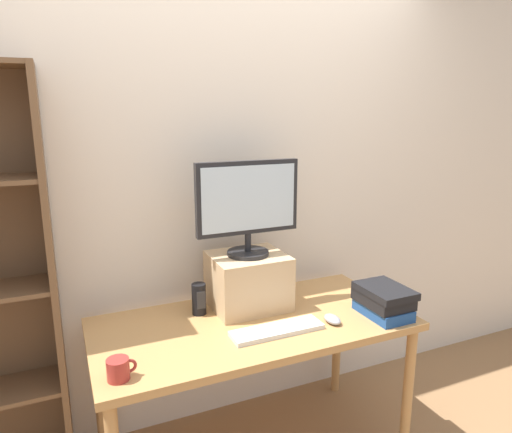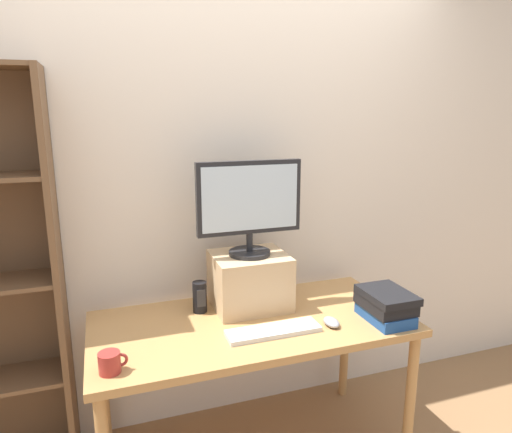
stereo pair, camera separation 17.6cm
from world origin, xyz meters
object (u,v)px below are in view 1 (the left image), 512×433
object	(u,v)px
computer_monitor	(248,204)
book_stack	(383,301)
desk_speaker	(199,299)
coffee_mug	(119,369)
desk	(253,335)
riser_box	(248,281)
computer_mouse	(332,319)
keyboard	(277,330)

from	to	relation	value
computer_monitor	book_stack	bearing A→B (deg)	-32.88
book_stack	desk_speaker	distance (m)	0.90
desk_speaker	coffee_mug	bearing A→B (deg)	-136.23
desk_speaker	desk	bearing A→B (deg)	-39.77
desk	riser_box	bearing A→B (deg)	75.54
coffee_mug	desk_speaker	world-z (taller)	desk_speaker
desk	coffee_mug	xyz separation A→B (m)	(-0.65, -0.24, 0.12)
riser_box	computer_monitor	size ratio (longest dim) A/B	0.71
computer_monitor	riser_box	bearing A→B (deg)	90.00
book_stack	coffee_mug	xyz separation A→B (m)	(-1.25, -0.04, -0.03)
desk	coffee_mug	world-z (taller)	coffee_mug
coffee_mug	desk_speaker	distance (m)	0.61
riser_box	computer_mouse	distance (m)	0.46
riser_box	coffee_mug	bearing A→B (deg)	-149.61
computer_monitor	desk_speaker	distance (m)	0.52
computer_monitor	computer_mouse	bearing A→B (deg)	-49.19
keyboard	computer_mouse	bearing A→B (deg)	-4.03
riser_box	coffee_mug	world-z (taller)	riser_box
riser_box	desk_speaker	xyz separation A→B (m)	(-0.25, 0.01, -0.06)
keyboard	coffee_mug	world-z (taller)	coffee_mug
computer_monitor	computer_mouse	xyz separation A→B (m)	(0.29, -0.33, -0.51)
computer_mouse	desk_speaker	size ratio (longest dim) A/B	0.67
computer_monitor	keyboard	xyz separation A→B (m)	(0.01, -0.31, -0.52)
desk	keyboard	distance (m)	0.18
desk	computer_monitor	distance (m)	0.63
riser_box	keyboard	distance (m)	0.34
riser_box	computer_mouse	bearing A→B (deg)	-49.32
desk	computer_mouse	bearing A→B (deg)	-27.40
desk	riser_box	xyz separation A→B (m)	(0.04, 0.16, 0.21)
desk	computer_monitor	world-z (taller)	computer_monitor
computer_mouse	desk_speaker	xyz separation A→B (m)	(-0.54, 0.35, 0.06)
book_stack	desk	bearing A→B (deg)	161.68
desk_speaker	computer_monitor	bearing A→B (deg)	-3.27
computer_monitor	desk_speaker	xyz separation A→B (m)	(-0.25, 0.01, -0.45)
computer_monitor	coffee_mug	bearing A→B (deg)	-149.70
keyboard	book_stack	distance (m)	0.56
computer_monitor	book_stack	size ratio (longest dim) A/B	1.93
desk	computer_monitor	xyz separation A→B (m)	(0.04, 0.16, 0.61)
computer_mouse	coffee_mug	world-z (taller)	coffee_mug
coffee_mug	desk_speaker	xyz separation A→B (m)	(0.44, 0.42, 0.04)
computer_monitor	book_stack	xyz separation A→B (m)	(0.56, -0.36, -0.46)
keyboard	desk_speaker	xyz separation A→B (m)	(-0.26, 0.33, 0.07)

